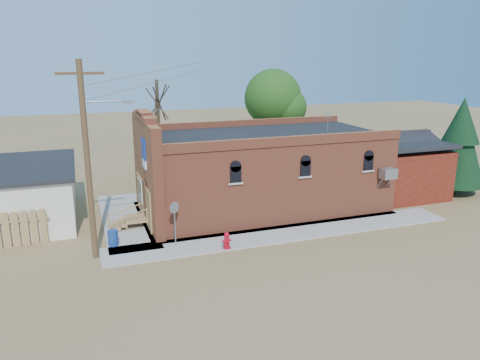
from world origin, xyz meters
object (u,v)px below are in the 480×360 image
object	(u,v)px
utility_pole	(88,157)
brick_bar	(258,171)
stop_sign	(174,212)
fire_hydrant	(227,240)
trash_barrel	(113,238)

from	to	relation	value
utility_pole	brick_bar	bearing A→B (deg)	23.69
stop_sign	brick_bar	bearing A→B (deg)	24.45
fire_hydrant	stop_sign	distance (m)	2.88
utility_pole	fire_hydrant	distance (m)	7.47
utility_pole	trash_barrel	world-z (taller)	utility_pole
brick_bar	trash_barrel	world-z (taller)	brick_bar
utility_pole	stop_sign	distance (m)	4.74
brick_bar	fire_hydrant	size ratio (longest dim) A/B	19.64
stop_sign	trash_barrel	size ratio (longest dim) A/B	2.96
stop_sign	trash_barrel	distance (m)	3.37
utility_pole	fire_hydrant	bearing A→B (deg)	-11.34
brick_bar	stop_sign	distance (m)	7.48
utility_pole	trash_barrel	xyz separation A→B (m)	(0.84, 1.00, -4.31)
brick_bar	stop_sign	bearing A→B (deg)	-144.28
brick_bar	fire_hydrant	xyz separation A→B (m)	(-3.79, -5.50, -1.85)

